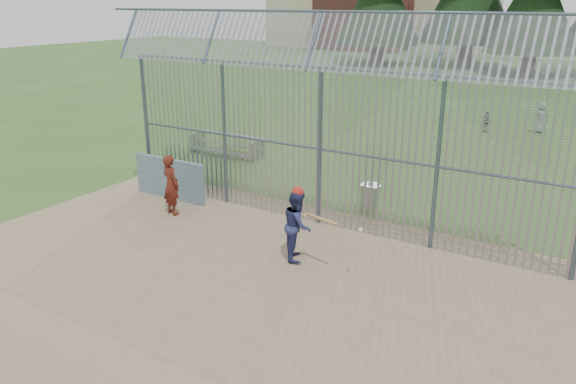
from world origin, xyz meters
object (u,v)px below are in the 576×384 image
Objects in this scene: batter at (298,225)px; bleacher at (226,144)px; onlooker at (171,185)px; trash_can at (370,197)px; dugout_wall at (170,179)px.

batter is 0.53× the size of bleacher.
trash_can is (4.44, 3.08, -0.46)m from onlooker.
dugout_wall reaches higher than bleacher.
batter is (5.23, -1.51, 0.19)m from dugout_wall.
bleacher is (-6.87, 6.28, -0.40)m from batter.
trash_can is at bearing -20.38° from bleacher.
trash_can is 0.27× the size of bleacher.
batter is at bearing -42.46° from bleacher.
onlooker reaches higher than batter.
dugout_wall is 5.44m from batter.
onlooker is 2.01× the size of trash_can.
batter is at bearing -171.42° from onlooker.
dugout_wall is 1.58× the size of batter.
dugout_wall reaches higher than trash_can.
onlooker is 5.42m from trash_can.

